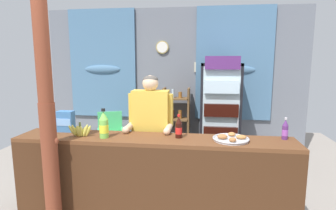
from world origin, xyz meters
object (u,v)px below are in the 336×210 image
Objects in this scene: timber_post at (47,109)px; drink_fridge at (220,107)px; stall_counter at (152,174)px; soda_bottle_cola at (179,128)px; snack_box_biscuit at (66,121)px; soda_bottle_grape_soda at (285,130)px; plastic_lawn_chair at (111,134)px; shopkeeper at (151,123)px; bottle_shelf_rack at (176,121)px; banana_bunch at (80,131)px; soda_bottle_lime_soda at (104,125)px; pastry_tray at (231,139)px.

drink_fridge is at bearing 49.24° from timber_post.
soda_bottle_cola reaches higher than stall_counter.
snack_box_biscuit is at bearing 98.83° from timber_post.
soda_bottle_cola is (1.25, 0.39, -0.25)m from timber_post.
drink_fridge is at bearing 72.45° from soda_bottle_cola.
soda_bottle_grape_soda is (1.37, 0.22, 0.47)m from stall_counter.
drink_fridge is 1.93m from plastic_lawn_chair.
bottle_shelf_rack is at bearing 84.72° from shopkeeper.
drink_fridge reaches higher than stall_counter.
timber_post is 1.19m from shopkeeper.
soda_bottle_lime_soda is at bearing -2.85° from banana_bunch.
drink_fridge reaches higher than bottle_shelf_rack.
bottle_shelf_rack is 4.94× the size of soda_bottle_cola.
stall_counter is at bearing -153.28° from soda_bottle_cola.
drink_fridge is 7.73× the size of soda_bottle_grape_soda.
soda_bottle_grape_soda is at bearing -69.99° from drink_fridge.
bottle_shelf_rack reaches higher than soda_bottle_lime_soda.
soda_bottle_cola is 0.55m from pastry_tray.
soda_bottle_cola is at bearing 26.72° from stall_counter.
stall_counter is 1.91× the size of shopkeeper.
plastic_lawn_chair is (-1.11, -0.41, -0.16)m from bottle_shelf_rack.
bottle_shelf_rack is 0.80× the size of shopkeeper.
soda_bottle_lime_soda reaches higher than snack_box_biscuit.
soda_bottle_lime_soda is at bearing -131.92° from shopkeeper.
plastic_lawn_chair is 3.17× the size of banana_bunch.
snack_box_biscuit is at bearing 176.02° from soda_bottle_cola.
shopkeeper is (-0.15, -1.64, 0.34)m from bottle_shelf_rack.
shopkeeper reaches higher than pastry_tray.
plastic_lawn_chair is at bearing 98.72° from banana_bunch.
banana_bunch is at bearing -175.42° from soda_bottle_cola.
shopkeeper is (-0.91, -1.31, 0.00)m from drink_fridge.
soda_bottle_cola is (0.79, 0.10, -0.03)m from soda_bottle_lime_soda.
plastic_lawn_chair is at bearing 127.95° from shopkeeper.
timber_post is 7.16× the size of pastry_tray.
drink_fridge reaches higher than soda_bottle_cola.
shopkeeper is 1.00m from pastry_tray.
soda_bottle_lime_soda is (-0.53, 0.03, 0.50)m from stall_counter.
shopkeeper reaches higher than bottle_shelf_rack.
snack_box_biscuit is 0.64× the size of pastry_tray.
plastic_lawn_chair is 2.14m from soda_bottle_cola.
plastic_lawn_chair is at bearing 121.68° from stall_counter.
drink_fridge is 4.84× the size of pastry_tray.
soda_bottle_grape_soda is 0.63× the size of pastry_tray.
soda_bottle_lime_soda is 0.80m from soda_bottle_cola.
shopkeeper reaches higher than soda_bottle_lime_soda.
pastry_tray is 1.62m from banana_bunch.
soda_bottle_cola is at bearing -175.55° from soda_bottle_grape_soda.
soda_bottle_cola is at bearing -44.10° from shopkeeper.
pastry_tray is at bearing -40.80° from plastic_lawn_chair.
stall_counter is 0.56m from soda_bottle_cola.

